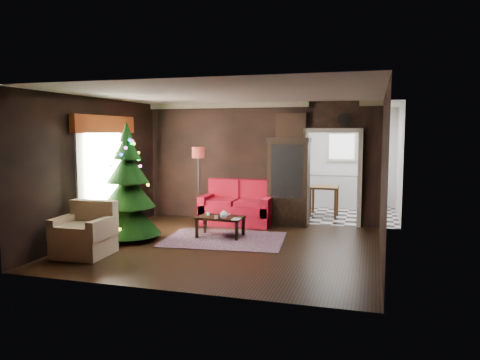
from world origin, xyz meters
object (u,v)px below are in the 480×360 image
(christmas_tree, at_px, (128,187))
(teapot, at_px, (224,215))
(loveseat, at_px, (237,203))
(coffee_table, at_px, (220,227))
(curio_cabinet, at_px, (289,184))
(wall_clock, at_px, (345,120))
(floor_lamp, at_px, (199,188))
(kitchen_table, at_px, (324,201))
(armchair, at_px, (84,229))

(christmas_tree, xyz_separation_m, teapot, (1.81, 0.49, -0.55))
(loveseat, distance_m, coffee_table, 1.40)
(curio_cabinet, distance_m, wall_clock, 1.88)
(loveseat, bearing_deg, floor_lamp, -162.35)
(loveseat, xyz_separation_m, kitchen_table, (1.80, 1.65, -0.12))
(teapot, bearing_deg, armchair, -137.62)
(armchair, bearing_deg, loveseat, 59.94)
(curio_cabinet, relative_size, christmas_tree, 0.80)
(armchair, relative_size, wall_clock, 2.84)
(loveseat, distance_m, curio_cabinet, 1.25)
(christmas_tree, relative_size, teapot, 13.45)
(coffee_table, bearing_deg, floor_lamp, 129.08)
(armchair, xyz_separation_m, coffee_table, (1.79, 1.99, -0.24))
(curio_cabinet, relative_size, coffee_table, 2.10)
(kitchen_table, bearing_deg, loveseat, -137.49)
(curio_cabinet, distance_m, coffee_table, 2.07)
(floor_lamp, xyz_separation_m, kitchen_table, (2.64, 1.92, -0.46))
(teapot, relative_size, wall_clock, 0.56)
(teapot, bearing_deg, coffee_table, 124.40)
(christmas_tree, bearing_deg, loveseat, 52.11)
(loveseat, height_order, curio_cabinet, curio_cabinet)
(loveseat, height_order, armchair, loveseat)
(wall_clock, bearing_deg, teapot, -137.36)
(armchair, height_order, coffee_table, armchair)
(coffee_table, bearing_deg, kitchen_table, 59.85)
(christmas_tree, height_order, coffee_table, christmas_tree)
(kitchen_table, bearing_deg, armchair, -125.30)
(coffee_table, height_order, kitchen_table, kitchen_table)
(teapot, bearing_deg, kitchen_table, 63.62)
(teapot, bearing_deg, wall_clock, 42.64)
(loveseat, relative_size, curio_cabinet, 0.89)
(kitchen_table, bearing_deg, coffee_table, -120.15)
(loveseat, xyz_separation_m, armchair, (-1.74, -3.35, -0.04))
(floor_lamp, height_order, christmas_tree, christmas_tree)
(loveseat, distance_m, kitchen_table, 2.45)
(christmas_tree, bearing_deg, curio_cabinet, 39.68)
(teapot, bearing_deg, loveseat, 97.09)
(kitchen_table, bearing_deg, wall_clock, -66.25)
(loveseat, relative_size, coffee_table, 1.88)
(kitchen_table, bearing_deg, floor_lamp, -144.03)
(loveseat, distance_m, teapot, 1.59)
(christmas_tree, xyz_separation_m, wall_clock, (3.96, 2.47, 1.33))
(curio_cabinet, height_order, coffee_table, curio_cabinet)
(christmas_tree, distance_m, armchair, 1.42)
(floor_lamp, relative_size, armchair, 2.09)
(loveseat, xyz_separation_m, curio_cabinet, (1.15, 0.22, 0.45))
(armchair, bearing_deg, coffee_table, 45.36)
(christmas_tree, bearing_deg, teapot, 15.12)
(floor_lamp, bearing_deg, curio_cabinet, 13.76)
(loveseat, height_order, floor_lamp, floor_lamp)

